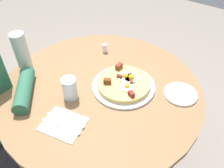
{
  "coord_description": "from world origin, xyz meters",
  "views": [
    {
      "loc": [
        -0.64,
        -0.51,
        1.51
      ],
      "look_at": [
        0.03,
        -0.05,
        0.76
      ],
      "focal_mm": 37.02,
      "sensor_mm": 36.0,
      "label": 1
    }
  ],
  "objects_px": {
    "pizza_plate": "(123,86)",
    "water_bottle": "(22,52)",
    "breakfast_pizza": "(124,83)",
    "bread_plate": "(180,94)",
    "knife": "(61,127)",
    "salt_shaker": "(105,48)",
    "dining_table": "(102,111)",
    "fork": "(65,120)",
    "water_glass": "(70,88)"
  },
  "relations": [
    {
      "from": "fork",
      "to": "water_glass",
      "type": "relative_size",
      "value": 1.69
    },
    {
      "from": "bread_plate",
      "to": "water_glass",
      "type": "distance_m",
      "value": 0.52
    },
    {
      "from": "salt_shaker",
      "to": "bread_plate",
      "type": "bearing_deg",
      "value": -99.22
    },
    {
      "from": "breakfast_pizza",
      "to": "bread_plate",
      "type": "relative_size",
      "value": 1.65
    },
    {
      "from": "pizza_plate",
      "to": "knife",
      "type": "relative_size",
      "value": 1.69
    },
    {
      "from": "breakfast_pizza",
      "to": "water_glass",
      "type": "relative_size",
      "value": 2.41
    },
    {
      "from": "water_bottle",
      "to": "salt_shaker",
      "type": "relative_size",
      "value": 4.31
    },
    {
      "from": "water_glass",
      "to": "salt_shaker",
      "type": "xyz_separation_m",
      "value": [
        0.39,
        0.09,
        -0.03
      ]
    },
    {
      "from": "breakfast_pizza",
      "to": "salt_shaker",
      "type": "bearing_deg",
      "value": 53.32
    },
    {
      "from": "water_bottle",
      "to": "salt_shaker",
      "type": "xyz_separation_m",
      "value": [
        0.37,
        -0.25,
        -0.08
      ]
    },
    {
      "from": "dining_table",
      "to": "water_bottle",
      "type": "relative_size",
      "value": 4.68
    },
    {
      "from": "water_bottle",
      "to": "dining_table",
      "type": "bearing_deg",
      "value": -75.0
    },
    {
      "from": "bread_plate",
      "to": "salt_shaker",
      "type": "bearing_deg",
      "value": 80.78
    },
    {
      "from": "dining_table",
      "to": "salt_shaker",
      "type": "height_order",
      "value": "salt_shaker"
    },
    {
      "from": "breakfast_pizza",
      "to": "bread_plate",
      "type": "xyz_separation_m",
      "value": [
        0.11,
        -0.25,
        -0.02
      ]
    },
    {
      "from": "knife",
      "to": "salt_shaker",
      "type": "distance_m",
      "value": 0.57
    },
    {
      "from": "breakfast_pizza",
      "to": "knife",
      "type": "height_order",
      "value": "breakfast_pizza"
    },
    {
      "from": "fork",
      "to": "water_bottle",
      "type": "relative_size",
      "value": 0.86
    },
    {
      "from": "breakfast_pizza",
      "to": "knife",
      "type": "relative_size",
      "value": 1.43
    },
    {
      "from": "fork",
      "to": "water_bottle",
      "type": "bearing_deg",
      "value": -29.59
    },
    {
      "from": "dining_table",
      "to": "knife",
      "type": "xyz_separation_m",
      "value": [
        -0.29,
        -0.01,
        0.18
      ]
    },
    {
      "from": "fork",
      "to": "breakfast_pizza",
      "type": "bearing_deg",
      "value": -115.75
    },
    {
      "from": "salt_shaker",
      "to": "water_glass",
      "type": "bearing_deg",
      "value": -167.06
    },
    {
      "from": "knife",
      "to": "water_bottle",
      "type": "xyz_separation_m",
      "value": [
        0.18,
        0.42,
        0.1
      ]
    },
    {
      "from": "breakfast_pizza",
      "to": "bread_plate",
      "type": "height_order",
      "value": "breakfast_pizza"
    },
    {
      "from": "breakfast_pizza",
      "to": "water_bottle",
      "type": "relative_size",
      "value": 1.23
    },
    {
      "from": "fork",
      "to": "knife",
      "type": "distance_m",
      "value": 0.04
    },
    {
      "from": "pizza_plate",
      "to": "breakfast_pizza",
      "type": "xyz_separation_m",
      "value": [
        0.0,
        -0.0,
        0.02
      ]
    },
    {
      "from": "fork",
      "to": "salt_shaker",
      "type": "xyz_separation_m",
      "value": [
        0.51,
        0.17,
        0.02
      ]
    },
    {
      "from": "pizza_plate",
      "to": "water_glass",
      "type": "distance_m",
      "value": 0.26
    },
    {
      "from": "dining_table",
      "to": "knife",
      "type": "relative_size",
      "value": 5.44
    },
    {
      "from": "dining_table",
      "to": "water_glass",
      "type": "xyz_separation_m",
      "value": [
        -0.13,
        0.07,
        0.23
      ]
    },
    {
      "from": "bread_plate",
      "to": "fork",
      "type": "xyz_separation_m",
      "value": [
        -0.43,
        0.33,
        0.0
      ]
    },
    {
      "from": "water_bottle",
      "to": "breakfast_pizza",
      "type": "bearing_deg",
      "value": -70.45
    },
    {
      "from": "dining_table",
      "to": "fork",
      "type": "xyz_separation_m",
      "value": [
        -0.25,
        -0.01,
        0.18
      ]
    },
    {
      "from": "knife",
      "to": "water_glass",
      "type": "height_order",
      "value": "water_glass"
    },
    {
      "from": "fork",
      "to": "pizza_plate",
      "type": "bearing_deg",
      "value": -115.82
    },
    {
      "from": "water_glass",
      "to": "water_bottle",
      "type": "height_order",
      "value": "water_bottle"
    },
    {
      "from": "dining_table",
      "to": "bread_plate",
      "type": "relative_size",
      "value": 6.29
    },
    {
      "from": "water_bottle",
      "to": "salt_shaker",
      "type": "height_order",
      "value": "water_bottle"
    },
    {
      "from": "pizza_plate",
      "to": "water_bottle",
      "type": "distance_m",
      "value": 0.54
    },
    {
      "from": "water_bottle",
      "to": "knife",
      "type": "bearing_deg",
      "value": -112.64
    },
    {
      "from": "knife",
      "to": "water_glass",
      "type": "xyz_separation_m",
      "value": [
        0.16,
        0.09,
        0.05
      ]
    },
    {
      "from": "dining_table",
      "to": "breakfast_pizza",
      "type": "height_order",
      "value": "breakfast_pizza"
    },
    {
      "from": "fork",
      "to": "knife",
      "type": "xyz_separation_m",
      "value": [
        -0.04,
        -0.01,
        0.0
      ]
    },
    {
      "from": "knife",
      "to": "water_glass",
      "type": "distance_m",
      "value": 0.18
    },
    {
      "from": "dining_table",
      "to": "pizza_plate",
      "type": "relative_size",
      "value": 3.21
    },
    {
      "from": "knife",
      "to": "salt_shaker",
      "type": "bearing_deg",
      "value": -83.03
    },
    {
      "from": "bread_plate",
      "to": "water_bottle",
      "type": "distance_m",
      "value": 0.81
    },
    {
      "from": "bread_plate",
      "to": "water_glass",
      "type": "height_order",
      "value": "water_glass"
    }
  ]
}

